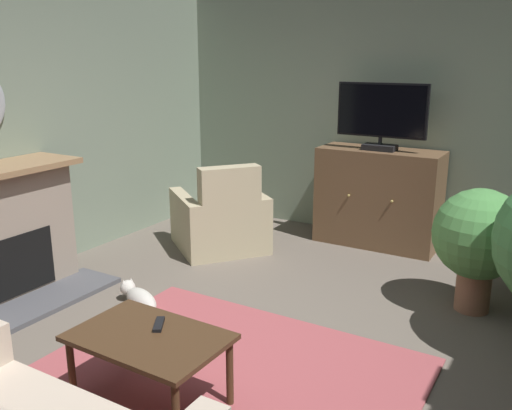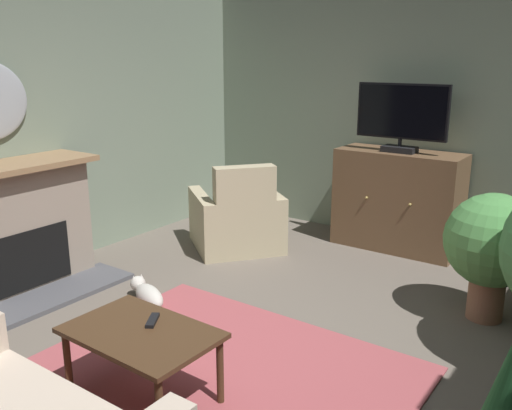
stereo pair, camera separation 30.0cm
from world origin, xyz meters
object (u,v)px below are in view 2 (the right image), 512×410
object	(u,v)px
fireplace	(18,230)
coffee_table	(141,339)
armchair_angled_to_table	(237,221)
cat	(148,295)
tv_remote	(153,320)
television	(402,116)
potted_plant_tall_palm_by_window	(492,244)
tv_cabinet	(397,202)

from	to	relation	value
fireplace	coffee_table	size ratio (longest dim) A/B	1.61
armchair_angled_to_table	cat	xyz separation A→B (m)	(0.25, -1.57, -0.21)
tv_remote	armchair_angled_to_table	world-z (taller)	armchair_angled_to_table
television	coffee_table	distance (m)	3.62
coffee_table	cat	distance (m)	1.37
tv_remote	potted_plant_tall_palm_by_window	xyz separation A→B (m)	(1.44, 2.22, 0.15)
tv_cabinet	television	xyz separation A→B (m)	(-0.00, -0.05, 0.93)
tv_remote	coffee_table	bearing A→B (deg)	-21.81
tv_remote	potted_plant_tall_palm_by_window	size ratio (longest dim) A/B	0.17
tv_cabinet	fireplace	bearing A→B (deg)	-128.04
potted_plant_tall_palm_by_window	cat	distance (m)	2.80
coffee_table	tv_remote	bearing A→B (deg)	100.43
fireplace	tv_cabinet	xyz separation A→B (m)	(2.33, 2.97, -0.04)
tv_remote	cat	world-z (taller)	tv_remote
coffee_table	cat	xyz separation A→B (m)	(-0.95, 0.94, -0.32)
armchair_angled_to_table	television	bearing A→B (deg)	34.36
tv_remote	fireplace	bearing A→B (deg)	-133.67
tv_remote	tv_cabinet	bearing A→B (deg)	144.19
fireplace	coffee_table	distance (m)	2.21
television	coffee_table	size ratio (longest dim) A/B	1.05
tv_cabinet	tv_remote	world-z (taller)	tv_cabinet
armchair_angled_to_table	cat	size ratio (longest dim) A/B	1.85
tv_cabinet	tv_remote	xyz separation A→B (m)	(-0.21, -3.40, -0.03)
fireplace	tv_cabinet	size ratio (longest dim) A/B	1.12
coffee_table	armchair_angled_to_table	xyz separation A→B (m)	(-1.20, 2.51, -0.10)
television	potted_plant_tall_palm_by_window	xyz separation A→B (m)	(1.22, -1.13, -0.81)
armchair_angled_to_table	fireplace	bearing A→B (deg)	-115.36
fireplace	potted_plant_tall_palm_by_window	xyz separation A→B (m)	(3.55, 1.79, 0.08)
coffee_table	cat	bearing A→B (deg)	135.45
armchair_angled_to_table	tv_cabinet	bearing A→B (deg)	35.83
television	tv_remote	xyz separation A→B (m)	(-0.21, -3.35, -0.96)
television	armchair_angled_to_table	world-z (taller)	television
potted_plant_tall_palm_by_window	fireplace	bearing A→B (deg)	-153.26
coffee_table	armchair_angled_to_table	size ratio (longest dim) A/B	0.73
tv_cabinet	television	distance (m)	0.93
armchair_angled_to_table	potted_plant_tall_palm_by_window	xyz separation A→B (m)	(2.62, -0.18, 0.32)
television	tv_remote	world-z (taller)	television
fireplace	coffee_table	bearing A→B (deg)	-14.29
cat	fireplace	bearing A→B (deg)	-161.58
fireplace	potted_plant_tall_palm_by_window	world-z (taller)	fireplace
fireplace	tv_remote	xyz separation A→B (m)	(2.11, -0.43, -0.07)
armchair_angled_to_table	cat	distance (m)	1.61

